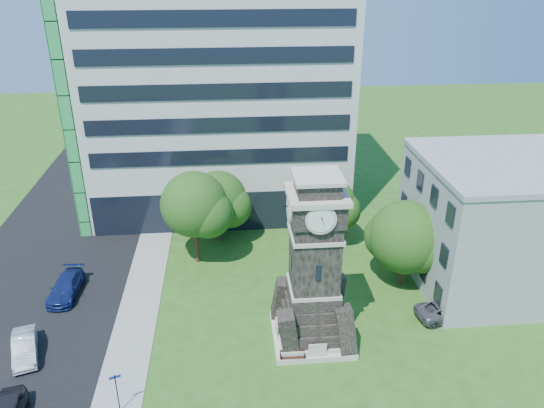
{
  "coord_description": "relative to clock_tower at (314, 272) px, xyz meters",
  "views": [
    {
      "loc": [
        -2.39,
        -27.37,
        24.13
      ],
      "look_at": [
        0.7,
        7.37,
        7.86
      ],
      "focal_mm": 35.0,
      "sensor_mm": 36.0,
      "label": 1
    }
  ],
  "objects": [
    {
      "name": "tree_ne",
      "position": [
        3.62,
        13.22,
        -1.46
      ],
      "size": [
        5.35,
        4.87,
        6.41
      ],
      "rotation": [
        0.0,
        0.0,
        0.09
      ],
      "color": "#332114",
      "rests_on": "ground"
    },
    {
      "name": "street",
      "position": [
        -21.0,
        3.0,
        -5.27
      ],
      "size": [
        14.0,
        80.0,
        0.02
      ],
      "primitive_type": "cube",
      "color": "black",
      "rests_on": "ground"
    },
    {
      "name": "clock_tower",
      "position": [
        0.0,
        0.0,
        0.0
      ],
      "size": [
        5.4,
        5.4,
        12.22
      ],
      "color": "beige",
      "rests_on": "ground"
    },
    {
      "name": "tree_nc",
      "position": [
        -6.34,
        14.66,
        -1.29
      ],
      "size": [
        5.82,
        5.29,
        6.81
      ],
      "rotation": [
        0.0,
        0.0,
        0.35
      ],
      "color": "#332114",
      "rests_on": "ground"
    },
    {
      "name": "park_bench",
      "position": [
        -1.63,
        -2.39,
        -4.82
      ],
      "size": [
        1.67,
        0.45,
        0.86
      ],
      "rotation": [
        0.0,
        0.0,
        -0.03
      ],
      "color": "black",
      "rests_on": "ground"
    },
    {
      "name": "office_tall",
      "position": [
        -6.2,
        23.84,
        8.94
      ],
      "size": [
        26.2,
        15.11,
        28.6
      ],
      "color": "silver",
      "rests_on": "ground"
    },
    {
      "name": "office_low",
      "position": [
        16.97,
        6.0,
        -0.07
      ],
      "size": [
        15.2,
        12.2,
        10.4
      ],
      "color": "#9B9EA0",
      "rests_on": "ground"
    },
    {
      "name": "car_east_lot",
      "position": [
        10.25,
        1.3,
        -4.63
      ],
      "size": [
        4.98,
        2.93,
        1.3
      ],
      "primitive_type": "imported",
      "rotation": [
        0.0,
        0.0,
        1.74
      ],
      "color": "#54555A",
      "rests_on": "ground"
    },
    {
      "name": "car_street_mid",
      "position": [
        -19.27,
        -0.24,
        -4.59
      ],
      "size": [
        2.64,
        4.41,
        1.37
      ],
      "primitive_type": "imported",
      "rotation": [
        0.0,
        0.0,
        0.31
      ],
      "color": "#BBBCC3",
      "rests_on": "ground"
    },
    {
      "name": "sidewalk",
      "position": [
        -12.5,
        3.0,
        -5.25
      ],
      "size": [
        3.0,
        70.0,
        0.06
      ],
      "primitive_type": "cube",
      "color": "gray",
      "rests_on": "ground"
    },
    {
      "name": "street_sign",
      "position": [
        -12.21,
        -5.7,
        -3.55
      ],
      "size": [
        0.66,
        0.07,
        2.77
      ],
      "rotation": [
        0.0,
        0.0,
        0.36
      ],
      "color": "black",
      "rests_on": "ground"
    },
    {
      "name": "tree_nw",
      "position": [
        -8.23,
        10.94,
        -0.0
      ],
      "size": [
        6.13,
        5.57,
        8.29
      ],
      "rotation": [
        0.0,
        0.0,
        -0.07
      ],
      "color": "#332114",
      "rests_on": "ground"
    },
    {
      "name": "tree_east",
      "position": [
        8.3,
        5.95,
        -1.15
      ],
      "size": [
        6.37,
        5.79,
        7.2
      ],
      "rotation": [
        0.0,
        0.0,
        0.41
      ],
      "color": "#332114",
      "rests_on": "ground"
    },
    {
      "name": "car_street_north",
      "position": [
        -18.38,
        6.72,
        -4.57
      ],
      "size": [
        2.24,
        4.99,
        1.42
      ],
      "primitive_type": "imported",
      "rotation": [
        0.0,
        0.0,
        -0.05
      ],
      "color": "navy",
      "rests_on": "ground"
    },
    {
      "name": "ground",
      "position": [
        -3.0,
        -2.0,
        -5.28
      ],
      "size": [
        160.0,
        160.0,
        0.0
      ],
      "primitive_type": "plane",
      "color": "#2B5317",
      "rests_on": "ground"
    }
  ]
}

